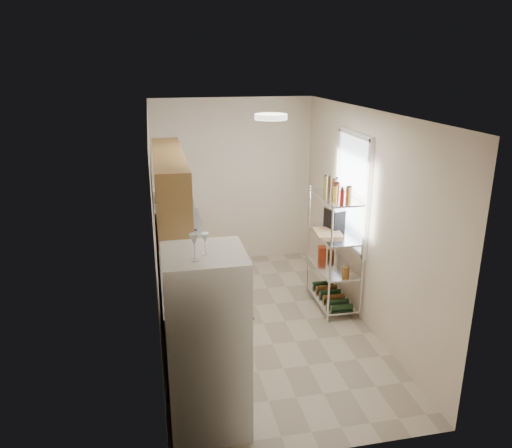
{
  "coord_description": "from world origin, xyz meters",
  "views": [
    {
      "loc": [
        -1.22,
        -5.39,
        3.12
      ],
      "look_at": [
        -0.04,
        0.25,
        1.23
      ],
      "focal_mm": 35.0,
      "sensor_mm": 36.0,
      "label": 1
    }
  ],
  "objects_px": {
    "cutting_board": "(328,233)",
    "espresso_machine": "(334,219)",
    "refrigerator": "(207,342)",
    "rice_cooker": "(184,249)",
    "frying_pan_large": "(176,237)"
  },
  "relations": [
    {
      "from": "rice_cooker",
      "to": "frying_pan_large",
      "type": "relative_size",
      "value": 1.17
    },
    {
      "from": "espresso_machine",
      "to": "frying_pan_large",
      "type": "bearing_deg",
      "value": 153.85
    },
    {
      "from": "refrigerator",
      "to": "rice_cooker",
      "type": "bearing_deg",
      "value": 91.94
    },
    {
      "from": "cutting_board",
      "to": "rice_cooker",
      "type": "bearing_deg",
      "value": -174.87
    },
    {
      "from": "refrigerator",
      "to": "rice_cooker",
      "type": "xyz_separation_m",
      "value": [
        -0.06,
        1.79,
        0.19
      ]
    },
    {
      "from": "rice_cooker",
      "to": "cutting_board",
      "type": "relative_size",
      "value": 0.67
    },
    {
      "from": "refrigerator",
      "to": "frying_pan_large",
      "type": "relative_size",
      "value": 6.88
    },
    {
      "from": "frying_pan_large",
      "to": "cutting_board",
      "type": "relative_size",
      "value": 0.58
    },
    {
      "from": "frying_pan_large",
      "to": "refrigerator",
      "type": "bearing_deg",
      "value": -63.06
    },
    {
      "from": "frying_pan_large",
      "to": "cutting_board",
      "type": "xyz_separation_m",
      "value": [
        1.91,
        -0.55,
        0.1
      ]
    },
    {
      "from": "cutting_board",
      "to": "espresso_machine",
      "type": "height_order",
      "value": "espresso_machine"
    },
    {
      "from": "refrigerator",
      "to": "cutting_board",
      "type": "distance_m",
      "value": 2.65
    },
    {
      "from": "refrigerator",
      "to": "espresso_machine",
      "type": "xyz_separation_m",
      "value": [
        1.92,
        2.11,
        0.33
      ]
    },
    {
      "from": "rice_cooker",
      "to": "frying_pan_large",
      "type": "bearing_deg",
      "value": 95.09
    },
    {
      "from": "cutting_board",
      "to": "frying_pan_large",
      "type": "bearing_deg",
      "value": 163.93
    }
  ]
}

